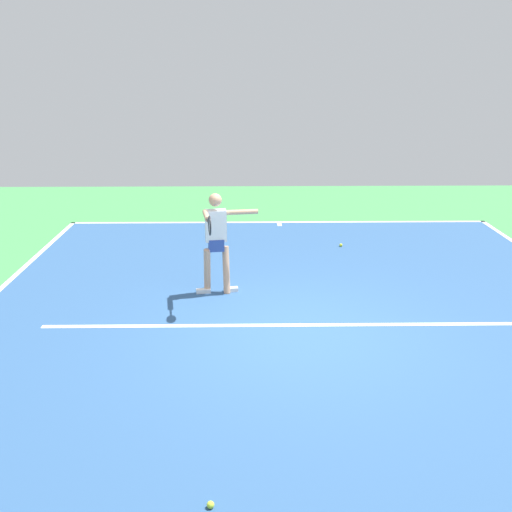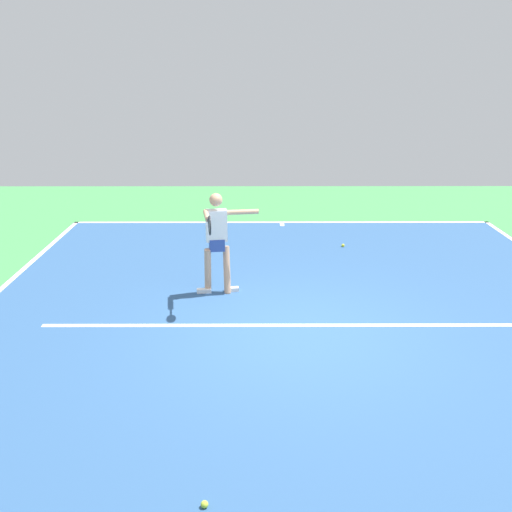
# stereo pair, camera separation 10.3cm
# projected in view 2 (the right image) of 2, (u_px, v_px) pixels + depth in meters

# --- Properties ---
(ground_plane) EXTENTS (21.39, 21.39, 0.00)m
(ground_plane) POSITION_uv_depth(u_px,v_px,m) (301.00, 334.00, 8.33)
(ground_plane) COLOR #428E4C
(court_surface) EXTENTS (10.08, 12.54, 0.00)m
(court_surface) POSITION_uv_depth(u_px,v_px,m) (301.00, 334.00, 8.33)
(court_surface) COLOR #2D5484
(court_surface) RESTS_ON ground_plane
(court_line_baseline_near) EXTENTS (10.08, 0.10, 0.01)m
(court_line_baseline_near) POSITION_uv_depth(u_px,v_px,m) (282.00, 222.00, 14.25)
(court_line_baseline_near) COLOR white
(court_line_baseline_near) RESTS_ON ground_plane
(court_line_service) EXTENTS (7.56, 0.10, 0.01)m
(court_line_service) POSITION_uv_depth(u_px,v_px,m) (300.00, 325.00, 8.60)
(court_line_service) COLOR white
(court_line_service) RESTS_ON ground_plane
(court_line_centre_mark) EXTENTS (0.10, 0.30, 0.01)m
(court_line_centre_mark) POSITION_uv_depth(u_px,v_px,m) (282.00, 224.00, 14.06)
(court_line_centre_mark) COLOR white
(court_line_centre_mark) RESTS_ON ground_plane
(tennis_player) EXTENTS (1.04, 1.19, 1.70)m
(tennis_player) POSITION_uv_depth(u_px,v_px,m) (217.00, 237.00, 9.54)
(tennis_player) COLOR tan
(tennis_player) RESTS_ON ground_plane
(tennis_ball_by_baseline) EXTENTS (0.07, 0.07, 0.07)m
(tennis_ball_by_baseline) POSITION_uv_depth(u_px,v_px,m) (205.00, 504.00, 5.05)
(tennis_ball_by_baseline) COLOR #C6E53D
(tennis_ball_by_baseline) RESTS_ON ground_plane
(tennis_ball_by_sideline) EXTENTS (0.07, 0.07, 0.07)m
(tennis_ball_by_sideline) POSITION_uv_depth(u_px,v_px,m) (343.00, 245.00, 12.32)
(tennis_ball_by_sideline) COLOR yellow
(tennis_ball_by_sideline) RESTS_ON ground_plane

